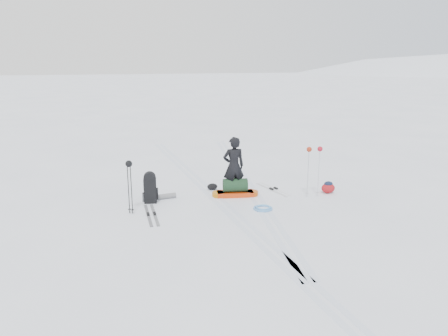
{
  "coord_description": "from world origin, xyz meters",
  "views": [
    {
      "loc": [
        -3.04,
        -11.46,
        4.02
      ],
      "look_at": [
        0.17,
        0.18,
        0.95
      ],
      "focal_mm": 35.0,
      "sensor_mm": 36.0,
      "label": 1
    }
  ],
  "objects_px": {
    "ski_poles_black": "(129,170)",
    "expedition_rucksack": "(152,188)",
    "pulk_sled": "(235,189)",
    "skier": "(234,166)"
  },
  "relations": [
    {
      "from": "expedition_rucksack",
      "to": "ski_poles_black",
      "type": "relative_size",
      "value": 0.67
    },
    {
      "from": "expedition_rucksack",
      "to": "skier",
      "type": "bearing_deg",
      "value": 8.19
    },
    {
      "from": "expedition_rucksack",
      "to": "ski_poles_black",
      "type": "xyz_separation_m",
      "value": [
        -0.65,
        -0.78,
        0.77
      ]
    },
    {
      "from": "expedition_rucksack",
      "to": "ski_poles_black",
      "type": "height_order",
      "value": "ski_poles_black"
    },
    {
      "from": "expedition_rucksack",
      "to": "pulk_sled",
      "type": "bearing_deg",
      "value": 5.81
    },
    {
      "from": "pulk_sled",
      "to": "expedition_rucksack",
      "type": "xyz_separation_m",
      "value": [
        -2.44,
        0.08,
        0.21
      ]
    },
    {
      "from": "expedition_rucksack",
      "to": "ski_poles_black",
      "type": "bearing_deg",
      "value": -122.16
    },
    {
      "from": "ski_poles_black",
      "to": "expedition_rucksack",
      "type": "bearing_deg",
      "value": 30.74
    },
    {
      "from": "skier",
      "to": "ski_poles_black",
      "type": "bearing_deg",
      "value": 15.11
    },
    {
      "from": "pulk_sled",
      "to": "skier",
      "type": "bearing_deg",
      "value": 111.89
    }
  ]
}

